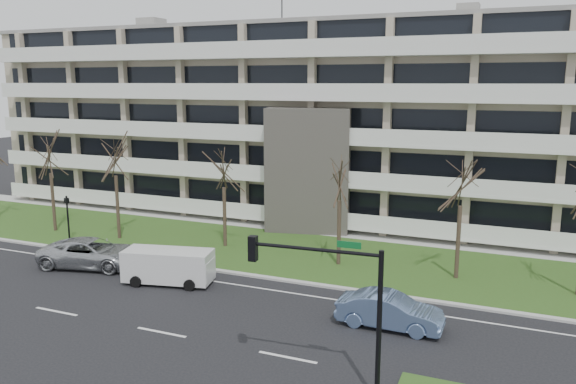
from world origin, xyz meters
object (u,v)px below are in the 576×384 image
at_px(silver_pickup, 91,253).
at_px(pedestrian_signal, 68,213).
at_px(white_van, 169,264).
at_px(blue_sedan, 390,311).
at_px(traffic_signal, 333,296).

distance_m(silver_pickup, pedestrian_signal, 6.50).
height_order(white_van, pedestrian_signal, pedestrian_signal).
relative_size(silver_pickup, blue_sedan, 1.28).
xyz_separation_m(blue_sedan, white_van, (-12.30, 1.00, 0.34)).
relative_size(silver_pickup, pedestrian_signal, 1.89).
bearing_deg(traffic_signal, silver_pickup, 152.02).
distance_m(traffic_signal, pedestrian_signal, 25.51).
relative_size(silver_pickup, traffic_signal, 1.07).
bearing_deg(blue_sedan, silver_pickup, 85.66).
xyz_separation_m(silver_pickup, pedestrian_signal, (-5.21, 3.70, 1.19)).
relative_size(white_van, traffic_signal, 0.90).
bearing_deg(pedestrian_signal, silver_pickup, -17.57).
xyz_separation_m(silver_pickup, traffic_signal, (17.50, -7.82, 2.80)).
distance_m(silver_pickup, traffic_signal, 19.37).
height_order(blue_sedan, pedestrian_signal, pedestrian_signal).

